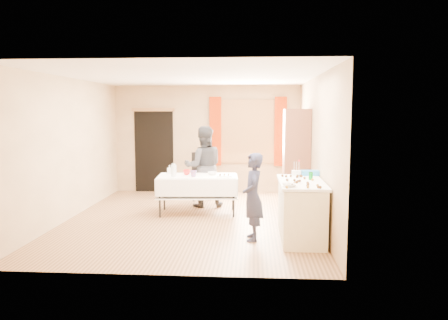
# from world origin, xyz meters

# --- Properties ---
(floor) EXTENTS (4.50, 5.50, 0.02)m
(floor) POSITION_xyz_m (0.00, 0.00, -0.01)
(floor) COLOR #9E7047
(floor) RESTS_ON ground
(ceiling) EXTENTS (4.50, 5.50, 0.02)m
(ceiling) POSITION_xyz_m (0.00, 0.00, 2.61)
(ceiling) COLOR white
(ceiling) RESTS_ON floor
(wall_back) EXTENTS (4.50, 0.02, 2.60)m
(wall_back) POSITION_xyz_m (0.00, 2.76, 1.30)
(wall_back) COLOR tan
(wall_back) RESTS_ON floor
(wall_front) EXTENTS (4.50, 0.02, 2.60)m
(wall_front) POSITION_xyz_m (0.00, -2.76, 1.30)
(wall_front) COLOR tan
(wall_front) RESTS_ON floor
(wall_left) EXTENTS (0.02, 5.50, 2.60)m
(wall_left) POSITION_xyz_m (-2.26, 0.00, 1.30)
(wall_left) COLOR tan
(wall_left) RESTS_ON floor
(wall_right) EXTENTS (0.02, 5.50, 2.60)m
(wall_right) POSITION_xyz_m (2.26, 0.00, 1.30)
(wall_right) COLOR tan
(wall_right) RESTS_ON floor
(window_frame) EXTENTS (1.32, 0.06, 1.52)m
(window_frame) POSITION_xyz_m (1.00, 2.72, 1.50)
(window_frame) COLOR olive
(window_frame) RESTS_ON wall_back
(window_pane) EXTENTS (1.20, 0.02, 1.40)m
(window_pane) POSITION_xyz_m (1.00, 2.71, 1.50)
(window_pane) COLOR white
(window_pane) RESTS_ON wall_back
(curtain_left) EXTENTS (0.28, 0.06, 1.65)m
(curtain_left) POSITION_xyz_m (0.22, 2.67, 1.50)
(curtain_left) COLOR #A62903
(curtain_left) RESTS_ON wall_back
(curtain_right) EXTENTS (0.28, 0.06, 1.65)m
(curtain_right) POSITION_xyz_m (1.78, 2.67, 1.50)
(curtain_right) COLOR #A62903
(curtain_right) RESTS_ON wall_back
(doorway) EXTENTS (0.95, 0.04, 2.00)m
(doorway) POSITION_xyz_m (-1.30, 2.73, 1.00)
(doorway) COLOR black
(doorway) RESTS_ON floor
(door_lintel) EXTENTS (1.05, 0.06, 0.08)m
(door_lintel) POSITION_xyz_m (-1.30, 2.70, 2.02)
(door_lintel) COLOR olive
(door_lintel) RESTS_ON wall_back
(cabinet) EXTENTS (0.50, 0.60, 2.03)m
(cabinet) POSITION_xyz_m (1.99, 0.86, 1.02)
(cabinet) COLOR brown
(cabinet) RESTS_ON floor
(counter) EXTENTS (0.68, 1.44, 0.91)m
(counter) POSITION_xyz_m (1.89, -1.07, 0.45)
(counter) COLOR #F4EBC5
(counter) RESTS_ON floor
(party_table) EXTENTS (1.60, 0.90, 0.75)m
(party_table) POSITION_xyz_m (0.07, 0.48, 0.45)
(party_table) COLOR black
(party_table) RESTS_ON floor
(chair) EXTENTS (0.59, 0.59, 1.09)m
(chair) POSITION_xyz_m (0.08, 1.52, 0.33)
(chair) COLOR black
(chair) RESTS_ON floor
(girl) EXTENTS (0.54, 0.39, 1.35)m
(girl) POSITION_xyz_m (1.14, -1.20, 0.68)
(girl) COLOR #1E203B
(girl) RESTS_ON floor
(woman) EXTENTS (1.06, 0.94, 1.68)m
(woman) POSITION_xyz_m (0.11, 1.12, 0.84)
(woman) COLOR black
(woman) RESTS_ON floor
(soda_can) EXTENTS (0.07, 0.07, 0.12)m
(soda_can) POSITION_xyz_m (2.05, -0.93, 0.97)
(soda_can) COLOR #097D1D
(soda_can) RESTS_ON counter
(mixing_bowl) EXTENTS (0.29, 0.29, 0.05)m
(mixing_bowl) POSITION_xyz_m (1.66, -1.60, 0.93)
(mixing_bowl) COLOR white
(mixing_bowl) RESTS_ON counter
(foam_block) EXTENTS (0.15, 0.10, 0.08)m
(foam_block) POSITION_xyz_m (1.87, -0.45, 0.95)
(foam_block) COLOR white
(foam_block) RESTS_ON counter
(blue_basket) EXTENTS (0.31, 0.22, 0.08)m
(blue_basket) POSITION_xyz_m (2.10, -0.43, 0.95)
(blue_basket) COLOR #2A91E7
(blue_basket) RESTS_ON counter
(pitcher) EXTENTS (0.12, 0.12, 0.22)m
(pitcher) POSITION_xyz_m (-0.37, 0.33, 0.86)
(pitcher) COLOR silver
(pitcher) RESTS_ON party_table
(cup_red) EXTENTS (0.17, 0.17, 0.10)m
(cup_red) POSITION_xyz_m (-0.15, 0.53, 0.80)
(cup_red) COLOR red
(cup_red) RESTS_ON party_table
(cup_rainbow) EXTENTS (0.16, 0.16, 0.12)m
(cup_rainbow) POSITION_xyz_m (0.01, 0.30, 0.81)
(cup_rainbow) COLOR red
(cup_rainbow) RESTS_ON party_table
(small_bowl) EXTENTS (0.23, 0.23, 0.06)m
(small_bowl) POSITION_xyz_m (0.35, 0.58, 0.78)
(small_bowl) COLOR white
(small_bowl) RESTS_ON party_table
(pastry_tray) EXTENTS (0.29, 0.21, 0.02)m
(pastry_tray) POSITION_xyz_m (0.59, 0.37, 0.76)
(pastry_tray) COLOR white
(pastry_tray) RESTS_ON party_table
(bottle) EXTENTS (0.13, 0.13, 0.18)m
(bottle) POSITION_xyz_m (-0.51, 0.61, 0.84)
(bottle) COLOR white
(bottle) RESTS_ON party_table
(cake_balls) EXTENTS (0.51, 1.13, 0.04)m
(cake_balls) POSITION_xyz_m (1.86, -1.18, 0.93)
(cake_balls) COLOR #3F2314
(cake_balls) RESTS_ON counter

